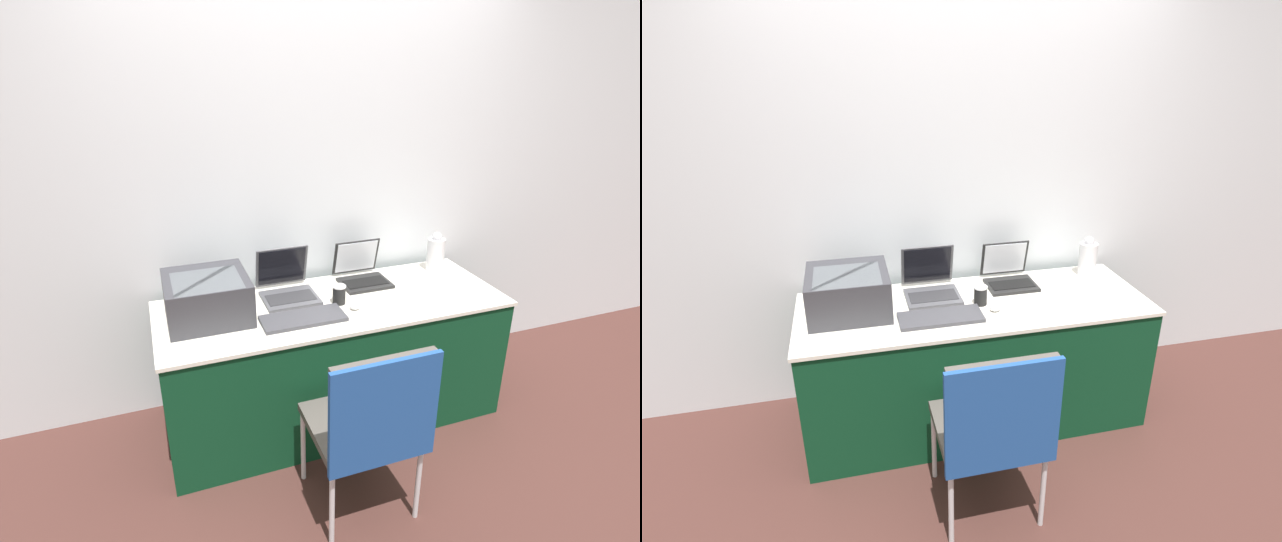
{
  "view_description": "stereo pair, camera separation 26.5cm",
  "coord_description": "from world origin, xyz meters",
  "views": [
    {
      "loc": [
        -0.89,
        -1.93,
        1.96
      ],
      "look_at": [
        -0.06,
        0.37,
        0.92
      ],
      "focal_mm": 28.0,
      "sensor_mm": 36.0,
      "label": 1
    },
    {
      "loc": [
        -0.64,
        -2.01,
        1.96
      ],
      "look_at": [
        -0.06,
        0.37,
        0.92
      ],
      "focal_mm": 28.0,
      "sensor_mm": 36.0,
      "label": 2
    }
  ],
  "objects": [
    {
      "name": "laptop_right",
      "position": [
        0.26,
        0.54,
        0.8
      ],
      "size": [
        0.28,
        0.28,
        0.23
      ],
      "color": "black",
      "rests_on": "table"
    },
    {
      "name": "printer",
      "position": [
        -0.66,
        0.39,
        0.86
      ],
      "size": [
        0.41,
        0.4,
        0.22
      ],
      "color": "#333338",
      "rests_on": "table"
    },
    {
      "name": "mouse",
      "position": [
        0.08,
        0.22,
        0.76
      ],
      "size": [
        0.06,
        0.05,
        0.03
      ],
      "color": "silver",
      "rests_on": "table"
    },
    {
      "name": "table",
      "position": [
        0.0,
        0.33,
        0.37
      ],
      "size": [
        1.89,
        0.69,
        0.74
      ],
      "color": "#0C381E",
      "rests_on": "ground_plane"
    },
    {
      "name": "coffee_cup",
      "position": [
        0.03,
        0.31,
        0.8
      ],
      "size": [
        0.07,
        0.07,
        0.1
      ],
      "color": "black",
      "rests_on": "table"
    },
    {
      "name": "laptop_left",
      "position": [
        -0.21,
        0.5,
        0.8
      ],
      "size": [
        0.3,
        0.32,
        0.26
      ],
      "color": "#4C4C51",
      "rests_on": "table"
    },
    {
      "name": "ground_plane",
      "position": [
        0.0,
        0.0,
        0.0
      ],
      "size": [
        14.0,
        14.0,
        0.0
      ],
      "primitive_type": "plane",
      "color": "#472823"
    },
    {
      "name": "chair",
      "position": [
        -0.11,
        -0.41,
        0.56
      ],
      "size": [
        0.47,
        0.46,
        0.91
      ],
      "color": "#4C4742",
      "rests_on": "ground_plane"
    },
    {
      "name": "external_keyboard",
      "position": [
        -0.22,
        0.2,
        0.75
      ],
      "size": [
        0.43,
        0.18,
        0.02
      ],
      "color": "#3D3D42",
      "rests_on": "table"
    },
    {
      "name": "wall_back",
      "position": [
        0.0,
        0.77,
        1.3
      ],
      "size": [
        8.0,
        0.05,
        2.6
      ],
      "color": "silver",
      "rests_on": "ground_plane"
    },
    {
      "name": "metal_pitcher",
      "position": [
        0.76,
        0.54,
        0.86
      ],
      "size": [
        0.11,
        0.11,
        0.25
      ],
      "color": "silver",
      "rests_on": "table"
    }
  ]
}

